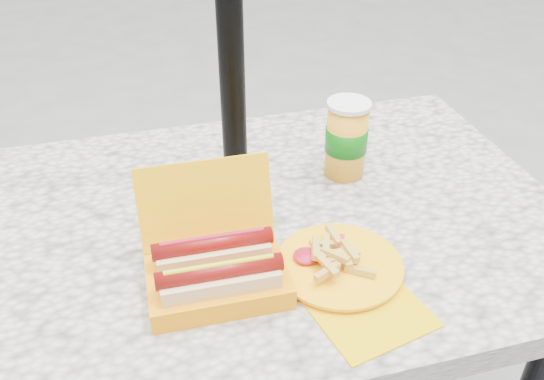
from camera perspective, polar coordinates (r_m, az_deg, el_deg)
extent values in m
cube|color=beige|center=(1.11, -1.79, -3.71)|extent=(1.20, 0.80, 0.05)
cylinder|color=black|center=(1.60, -22.27, -10.47)|extent=(0.07, 0.07, 0.70)
cylinder|color=black|center=(1.72, 12.49, -4.75)|extent=(0.07, 0.07, 0.70)
cylinder|color=black|center=(1.08, -4.26, 17.52)|extent=(0.05, 0.05, 2.20)
cube|color=#FFB108|center=(0.94, -5.38, -8.97)|extent=(0.23, 0.15, 0.04)
cube|color=#FFB108|center=(0.96, -6.59, -1.27)|extent=(0.22, 0.06, 0.14)
cube|color=#E1C485|center=(0.90, -5.11, -9.34)|extent=(0.18, 0.06, 0.05)
cylinder|color=maroon|center=(0.88, -5.20, -8.04)|extent=(0.20, 0.03, 0.03)
cylinder|color=gold|center=(0.87, -5.25, -7.39)|extent=(0.17, 0.01, 0.01)
cube|color=#E1C485|center=(0.95, -5.79, -6.61)|extent=(0.18, 0.06, 0.05)
cylinder|color=maroon|center=(0.93, -5.89, -5.32)|extent=(0.20, 0.03, 0.03)
cylinder|color=maroon|center=(0.92, -5.93, -4.69)|extent=(0.17, 0.01, 0.01)
cube|color=#E3B200|center=(0.93, 9.37, -11.49)|extent=(0.20, 0.20, 0.00)
cylinder|color=#FFB108|center=(0.99, 6.66, -7.44)|extent=(0.21, 0.21, 0.01)
cylinder|color=#FFB108|center=(0.98, 6.68, -7.28)|extent=(0.22, 0.22, 0.01)
cube|color=gold|center=(0.98, 6.29, -6.30)|extent=(0.05, 0.01, 0.01)
cube|color=gold|center=(0.98, 4.49, -5.96)|extent=(0.01, 0.05, 0.01)
cube|color=gold|center=(0.97, 7.72, -6.01)|extent=(0.02, 0.05, 0.01)
cube|color=gold|center=(0.94, 5.51, -8.08)|extent=(0.05, 0.03, 0.01)
cube|color=gold|center=(0.98, 6.69, -6.85)|extent=(0.05, 0.02, 0.01)
cube|color=gold|center=(1.00, 6.13, -4.49)|extent=(0.02, 0.05, 0.01)
cube|color=gold|center=(0.98, 4.31, -5.80)|extent=(0.03, 0.05, 0.01)
cube|color=gold|center=(0.99, 5.39, -5.38)|extent=(0.03, 0.05, 0.01)
cube|color=gold|center=(0.99, 7.44, -5.74)|extent=(0.03, 0.05, 0.01)
cube|color=gold|center=(0.96, 6.26, -6.47)|extent=(0.04, 0.05, 0.01)
cube|color=gold|center=(0.97, 7.41, -6.57)|extent=(0.02, 0.05, 0.01)
cube|color=gold|center=(0.96, 8.75, -7.95)|extent=(0.05, 0.04, 0.01)
cube|color=gold|center=(0.97, 7.04, -6.80)|extent=(0.05, 0.02, 0.01)
cube|color=gold|center=(0.98, 5.35, -6.40)|extent=(0.03, 0.05, 0.01)
cube|color=gold|center=(1.00, 6.16, -5.40)|extent=(0.05, 0.02, 0.01)
cube|color=gold|center=(0.94, 5.55, -7.45)|extent=(0.03, 0.05, 0.01)
cube|color=gold|center=(0.97, 7.15, -7.16)|extent=(0.04, 0.05, 0.01)
ellipsoid|color=maroon|center=(0.98, 3.41, -6.54)|extent=(0.04, 0.04, 0.01)
cube|color=red|center=(0.98, 6.77, -6.03)|extent=(0.05, 0.08, 0.00)
cylinder|color=orange|center=(1.19, 7.35, 4.84)|extent=(0.08, 0.08, 0.16)
cylinder|color=#09610B|center=(1.19, 7.37, 5.04)|extent=(0.09, 0.09, 0.05)
cylinder|color=white|center=(1.15, 7.65, 8.42)|extent=(0.09, 0.09, 0.01)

